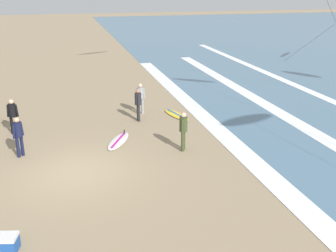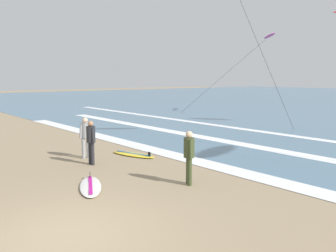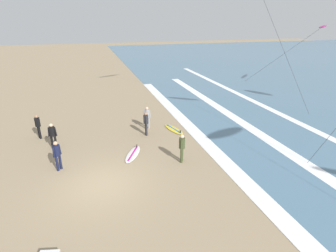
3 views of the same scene
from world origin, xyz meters
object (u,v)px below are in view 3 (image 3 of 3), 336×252
Objects in this scene: surfer_right_near at (57,153)px; surfer_mid_group at (147,116)px; surfer_left_far at (182,146)px; surfboard_right_spare at (133,154)px; surfer_foreground_main at (52,134)px; kite_magenta_far_left at (323,27)px; surfer_background_far at (146,122)px; surfer_left_near at (38,124)px; surfboard_near_water at (174,129)px.

surfer_right_near is 1.00× the size of surfer_mid_group.
surfboard_right_spare is (-1.54, -2.41, -0.91)m from surfer_left_far.
surfer_foreground_main is at bearing -116.26° from surfboard_right_spare.
surfer_right_near is 27.45m from kite_magenta_far_left.
kite_magenta_far_left reaches higher than surfer_background_far.
surfer_left_near is at bearing -150.87° from surfer_foreground_main.
surfer_background_far is 0.22× the size of kite_magenta_far_left.
surfer_foreground_main is 1.00× the size of surfer_left_near.
surfer_left_near is at bearing -161.70° from surfer_right_near.
surfer_mid_group is 1.00× the size of surfer_left_far.
surfer_right_near is 4.77m from surfer_left_near.
surfer_left_far is at bearing 54.51° from surfer_left_near.
surfer_left_near is (-1.49, -6.72, 0.00)m from surfer_background_far.
surfer_left_near reaches higher than surfboard_near_water.
surfer_right_near reaches higher than surfboard_near_water.
kite_magenta_far_left is at bearing 120.22° from surfer_left_far.
surfboard_near_water is 4.39m from surfboard_right_spare.
surfer_foreground_main is 7.78m from surfboard_near_water.
surfboard_right_spare is at bearing -122.65° from surfer_left_far.
kite_magenta_far_left is at bearing 113.90° from surfboard_right_spare.
kite_magenta_far_left is at bearing 105.83° from surfer_foreground_main.
surfer_foreground_main is 2.70m from surfer_right_near.
surfboard_near_water is at bearing 65.56° from surfer_mid_group.
surfer_mid_group is 4.07m from surfboard_right_spare.
surfer_left_near is at bearing -125.49° from surfer_left_far.
surfer_foreground_main is 1.00× the size of surfer_mid_group.
kite_magenta_far_left is (-7.22, 25.46, 5.50)m from surfer_foreground_main.
surfer_mid_group is 0.74× the size of surfboard_right_spare.
surfer_right_near is at bearing -99.22° from surfer_left_far.
kite_magenta_far_left is (-9.88, 25.01, 5.50)m from surfer_right_near.
surfer_right_near is 0.73× the size of surfboard_near_water.
surfboard_right_spare is at bearing 53.31° from surfer_left_near.
surfer_foreground_main is at bearing -84.90° from surfboard_near_water.
surfer_right_near is at bearing -82.36° from surfboard_right_spare.
surfer_foreground_main is 0.73× the size of surfboard_near_water.
surfer_left_far is at bearing 8.24° from surfer_mid_group.
kite_magenta_far_left reaches higher than surfer_mid_group.
kite_magenta_far_left is (-6.53, 17.77, 6.41)m from surfboard_near_water.
surfer_left_far is 4.56m from surfboard_near_water.
kite_magenta_far_left is (-9.36, 21.13, 6.41)m from surfboard_right_spare.
surfer_background_far is 4.20m from surfer_left_far.
surfer_right_near and surfer_left_near have the same top height.
surfboard_right_spare is 0.29× the size of kite_magenta_far_left.
surfer_left_far is 1.00× the size of surfer_left_near.
surfer_background_far and surfer_right_near have the same top height.
surfer_right_near is 8.03m from surfboard_near_water.
surfboard_near_water is 1.02× the size of surfboard_right_spare.
surfer_left_near is at bearing -93.34° from surfer_mid_group.
surfer_mid_group is 5.19m from surfer_left_far.
surfer_left_far is at bearing -12.30° from surfboard_near_water.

